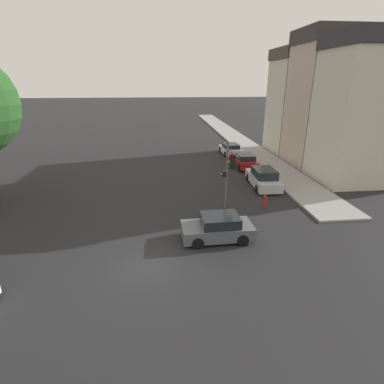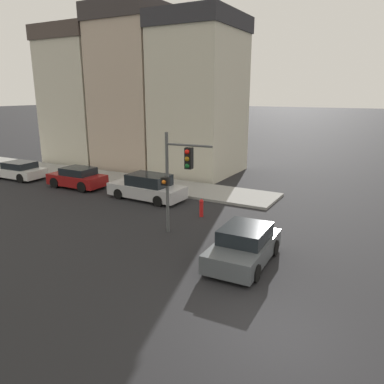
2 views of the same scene
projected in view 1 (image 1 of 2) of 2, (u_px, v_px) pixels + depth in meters
The scene contains 9 objects.
ground_plane at pixel (145, 268), 13.74m from camera, with size 300.00×300.00×0.00m, color black.
sidewalk_strip at pixel (233, 136), 46.20m from camera, with size 3.41×60.00×0.15m.
rowhouse_backdrop at pixel (327, 103), 29.25m from camera, with size 6.83×17.19×12.59m.
traffic_signal at pixel (229, 168), 18.81m from camera, with size 0.66×2.27×4.52m.
crossing_car_0 at pixel (218, 228), 16.10m from camera, with size 3.86×2.02×1.38m.
parked_car_0 at pixel (263, 178), 24.15m from camera, with size 2.03×4.72×1.51m.
parked_car_1 at pixel (245, 161), 29.47m from camera, with size 1.90×3.92×1.36m.
parked_car_2 at pixel (230, 149), 34.79m from camera, with size 2.09×4.01×1.25m.
fire_hydrant at pixel (265, 201), 20.10m from camera, with size 0.22×0.22×0.92m.
Camera 1 is at (0.96, -11.80, 8.10)m, focal length 28.00 mm.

